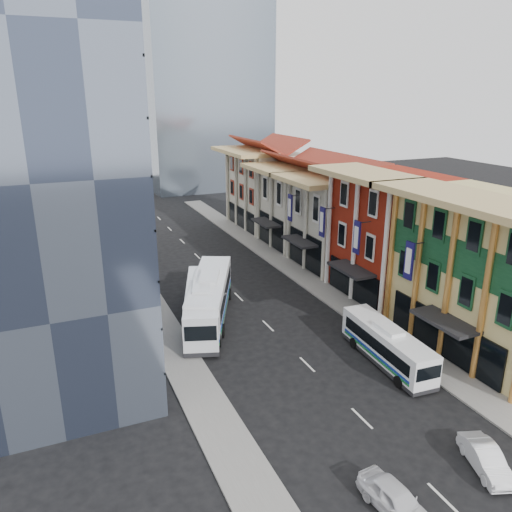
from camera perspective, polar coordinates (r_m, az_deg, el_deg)
name	(u,v)px	position (r m, az deg, el deg)	size (l,w,h in m)	color
ground	(371,428)	(32.57, 13.06, -18.58)	(200.00, 200.00, 0.00)	black
sidewalk_right	(314,284)	(52.87, 6.62, -3.16)	(3.00, 90.00, 0.15)	slate
sidewalk_left	(153,310)	(47.30, -11.69, -6.10)	(3.00, 90.00, 0.15)	slate
shophouse_tan	(491,276)	(41.85, 25.28, -2.06)	(8.00, 14.00, 12.00)	#D6C37B
shophouse_red	(391,236)	(50.07, 15.20, 2.24)	(8.00, 10.00, 12.00)	maroon
shophouse_cream_near	(338,223)	(57.77, 9.34, 3.71)	(8.00, 9.00, 10.00)	beige
shophouse_cream_mid	(301,207)	(65.30, 5.12, 5.57)	(8.00, 9.00, 10.00)	beige
shophouse_cream_far	(267,190)	(74.40, 1.28, 7.59)	(8.00, 12.00, 11.00)	beige
office_tower	(30,155)	(39.72, -24.42, 10.49)	(12.00, 26.00, 30.00)	#3C465F
office_block_far	(49,202)	(63.69, -22.57, 5.75)	(10.00, 18.00, 14.00)	gray
bus_left_near	(202,305)	(43.07, -6.15, -5.64)	(2.78, 11.88, 3.81)	silver
bus_left_far	(210,295)	(44.85, -5.28, -4.47)	(2.93, 12.52, 4.02)	white
bus_right	(387,345)	(38.64, 14.74, -9.76)	(2.21, 9.44, 3.03)	white
sedan_left	(396,500)	(27.36, 15.70, -25.27)	(1.72, 4.27, 1.45)	silver
sedan_right	(486,459)	(31.22, 24.79, -20.31)	(1.39, 3.98, 1.32)	silver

